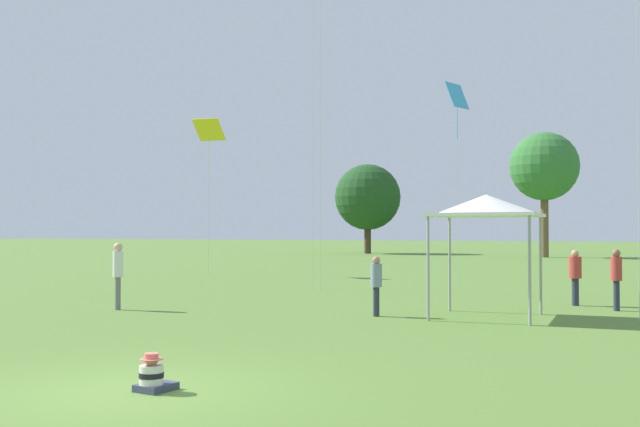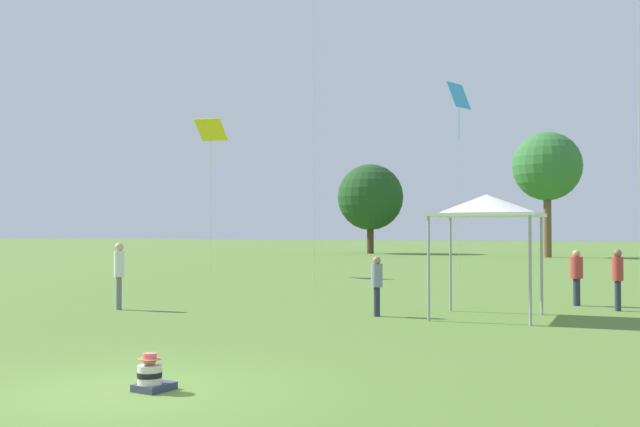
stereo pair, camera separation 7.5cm
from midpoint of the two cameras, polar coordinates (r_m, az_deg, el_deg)
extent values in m
plane|color=#567A33|center=(10.81, -14.76, -13.01)|extent=(300.00, 300.00, 0.00)
cube|color=#383D56|center=(10.78, -12.59, -12.78)|extent=(0.47, 0.56, 0.10)
cylinder|color=silver|center=(10.69, -12.92, -11.90)|extent=(0.37, 0.37, 0.26)
cylinder|color=black|center=(10.69, -12.92, -11.90)|extent=(0.38, 0.38, 0.07)
sphere|color=#A37556|center=(10.65, -12.92, -10.79)|extent=(0.19, 0.19, 0.19)
cylinder|color=#E0665B|center=(10.65, -12.92, -10.76)|extent=(0.32, 0.32, 0.01)
cylinder|color=#E0665B|center=(10.64, -12.92, -10.56)|extent=(0.19, 0.19, 0.08)
cylinder|color=#282D42|center=(22.13, 21.57, -5.85)|extent=(0.23, 0.23, 0.83)
cylinder|color=#B23833|center=(22.08, 21.56, -3.93)|extent=(0.42, 0.42, 0.66)
sphere|color=brown|center=(22.06, 21.55, -2.83)|extent=(0.22, 0.22, 0.22)
cylinder|color=#282D42|center=(19.33, 4.20, -6.72)|extent=(0.22, 0.22, 0.75)
cylinder|color=gray|center=(19.28, 4.20, -4.72)|extent=(0.41, 0.41, 0.60)
sphere|color=#A37556|center=(19.26, 4.19, -3.57)|extent=(0.20, 0.20, 0.20)
cylinder|color=slate|center=(21.60, -15.25, -5.90)|extent=(0.22, 0.22, 0.91)
cylinder|color=silver|center=(21.55, -15.23, -3.73)|extent=(0.40, 0.40, 0.72)
sphere|color=#DBAD89|center=(21.54, -15.23, -2.50)|extent=(0.25, 0.25, 0.25)
cylinder|color=#282D42|center=(23.24, 18.79, -5.68)|extent=(0.24, 0.24, 0.80)
cylinder|color=#B23833|center=(23.20, 18.78, -3.91)|extent=(0.44, 0.44, 0.63)
sphere|color=tan|center=(23.18, 18.77, -2.90)|extent=(0.22, 0.22, 0.22)
cube|color=white|center=(19.36, 12.43, -0.12)|extent=(2.74, 2.74, 0.08)
cone|color=white|center=(19.37, 12.43, 0.71)|extent=(2.60, 2.60, 0.48)
cylinder|color=#99999E|center=(20.79, 9.75, -3.84)|extent=(0.07, 0.07, 2.55)
cylinder|color=#99999E|center=(20.41, 16.36, -3.85)|extent=(0.07, 0.07, 2.55)
cylinder|color=#99999E|center=(18.46, 8.12, -4.16)|extent=(0.07, 0.07, 2.55)
cylinder|color=#99999E|center=(18.02, 15.57, -4.20)|extent=(0.07, 0.07, 2.55)
cylinder|color=#BCB7A8|center=(20.31, 22.88, 13.72)|extent=(0.01, 0.01, 14.85)
cube|color=yellow|center=(37.81, -8.51, 6.33)|extent=(1.51, 1.19, 0.98)
cylinder|color=yellow|center=(37.67, -8.52, 4.58)|extent=(0.02, 0.02, 1.34)
cylinder|color=#BCB7A8|center=(37.50, -8.53, 0.86)|extent=(0.01, 0.01, 7.21)
cylinder|color=#BCB7A8|center=(28.54, -0.62, 8.40)|extent=(0.01, 0.01, 14.02)
cylinder|color=#BCB7A8|center=(27.45, -0.06, 8.51)|extent=(0.01, 0.01, 13.75)
cube|color=#339EDB|center=(28.60, 10.33, 8.83)|extent=(0.73, 1.12, 0.98)
cylinder|color=#339EDB|center=(28.44, 10.34, 6.87)|extent=(0.02, 0.02, 1.24)
cylinder|color=#BCB7A8|center=(28.19, 10.36, 1.59)|extent=(0.01, 0.01, 7.22)
cylinder|color=brown|center=(64.16, 16.71, -0.56)|extent=(0.63, 0.63, 5.95)
sphere|color=#337033|center=(64.37, 16.68, 3.47)|extent=(5.65, 5.65, 5.65)
cylinder|color=#473323|center=(71.71, 3.62, -1.60)|extent=(0.64, 0.64, 3.67)
sphere|color=#1E471E|center=(71.78, 3.62, 1.26)|extent=(6.31, 6.31, 6.31)
camera|label=1|loc=(0.04, -90.13, 0.00)|focal=42.00mm
camera|label=2|loc=(0.04, 89.87, 0.00)|focal=42.00mm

